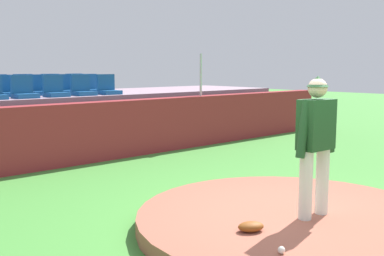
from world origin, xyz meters
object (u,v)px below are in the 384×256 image
at_px(pitcher, 316,136).
at_px(stadium_chair_7, 40,89).
at_px(stadium_chair_3, 82,89).
at_px(stadium_chair_13, 52,87).
at_px(stadium_chair_9, 90,87).
at_px(stadium_chair_14, 76,86).
at_px(stadium_chair_12, 25,88).
at_px(stadium_chair_1, 24,91).
at_px(stadium_chair_4, 108,88).
at_px(fielding_glove, 251,227).
at_px(stadium_chair_6, 10,90).
at_px(stadium_chair_8, 65,88).
at_px(baseball, 281,250).
at_px(stadium_chair_2, 55,90).

height_order(pitcher, stadium_chair_7, pitcher).
bearing_deg(stadium_chair_7, stadium_chair_3, 131.76).
height_order(stadium_chair_3, stadium_chair_13, same).
distance_m(stadium_chair_9, stadium_chair_14, 0.81).
height_order(stadium_chair_3, stadium_chair_12, same).
height_order(stadium_chair_1, stadium_chair_4, same).
bearing_deg(pitcher, stadium_chair_3, 86.80).
xyz_separation_m(fielding_glove, stadium_chair_6, (0.16, 7.49, 1.26)).
bearing_deg(stadium_chair_13, stadium_chair_4, 114.39).
distance_m(fielding_glove, stadium_chair_12, 8.49).
bearing_deg(stadium_chair_8, stadium_chair_12, -50.49).
bearing_deg(stadium_chair_13, stadium_chair_7, 49.03).
height_order(baseball, fielding_glove, fielding_glove).
relative_size(stadium_chair_9, stadium_chair_13, 1.00).
bearing_deg(stadium_chair_2, stadium_chair_6, -47.13).
relative_size(stadium_chair_3, stadium_chair_7, 1.00).
bearing_deg(stadium_chair_2, stadium_chair_4, 179.47).
relative_size(stadium_chair_1, stadium_chair_3, 1.00).
xyz_separation_m(stadium_chair_1, stadium_chair_3, (1.43, 0.00, 0.00)).
height_order(stadium_chair_3, stadium_chair_9, same).
bearing_deg(stadium_chair_13, stadium_chair_12, -4.31).
bearing_deg(stadium_chair_6, stadium_chair_1, 90.49).
xyz_separation_m(pitcher, stadium_chair_12, (-0.12, 8.51, 0.31)).
bearing_deg(stadium_chair_1, stadium_chair_2, 179.96).
xyz_separation_m(fielding_glove, stadium_chair_4, (2.29, 6.69, 1.26)).
bearing_deg(fielding_glove, stadium_chair_1, 115.45).
distance_m(baseball, stadium_chair_14, 9.37).
height_order(pitcher, stadium_chair_13, pitcher).
bearing_deg(fielding_glove, stadium_chair_14, 101.54).
distance_m(stadium_chair_6, stadium_chair_13, 1.62).
relative_size(fielding_glove, stadium_chair_7, 0.60).
distance_m(stadium_chair_2, stadium_chair_4, 1.40).
bearing_deg(stadium_chair_2, baseball, 81.14).
bearing_deg(stadium_chair_1, stadium_chair_13, -131.28).
bearing_deg(stadium_chair_4, stadium_chair_1, -0.36).
bearing_deg(stadium_chair_1, fielding_glove, 88.58).
height_order(stadium_chair_12, stadium_chair_14, same).
bearing_deg(stadium_chair_3, fielding_glove, 76.62).
xyz_separation_m(baseball, stadium_chair_9, (2.50, 8.12, 1.28)).
distance_m(fielding_glove, stadium_chair_4, 7.18).
bearing_deg(stadium_chair_4, stadium_chair_14, -89.60).
xyz_separation_m(stadium_chair_3, stadium_chair_12, (-0.74, 1.64, 0.00)).
bearing_deg(baseball, stadium_chair_2, 81.14).
bearing_deg(stadium_chair_7, stadium_chair_13, -130.97).
distance_m(stadium_chair_7, stadium_chair_14, 1.62).
bearing_deg(stadium_chair_13, pitcher, 86.03).
bearing_deg(stadium_chair_14, pitcher, 81.26).
bearing_deg(stadium_chair_9, fielding_glove, 73.30).
height_order(stadium_chair_2, stadium_chair_13, same).
relative_size(stadium_chair_2, stadium_chair_9, 1.00).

